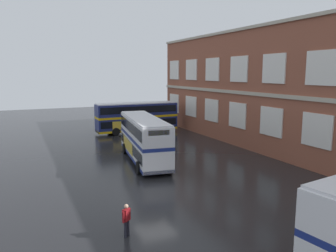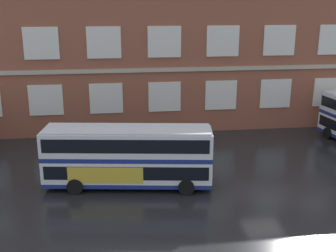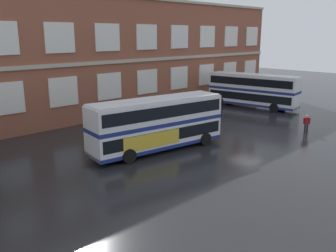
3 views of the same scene
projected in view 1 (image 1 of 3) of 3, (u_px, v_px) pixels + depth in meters
ground_plane at (182, 192)px, 22.90m from camera, size 120.00×120.00×0.00m
brick_terminal_building at (327, 93)px, 30.41m from camera, size 53.16×8.19×12.76m
double_decker_near at (137, 117)px, 45.19m from camera, size 2.96×11.03×4.07m
double_decker_middle at (144, 138)px, 30.53m from camera, size 11.26×4.14×4.07m
waiting_passenger at (126, 219)px, 16.49m from camera, size 0.48×0.56×1.70m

